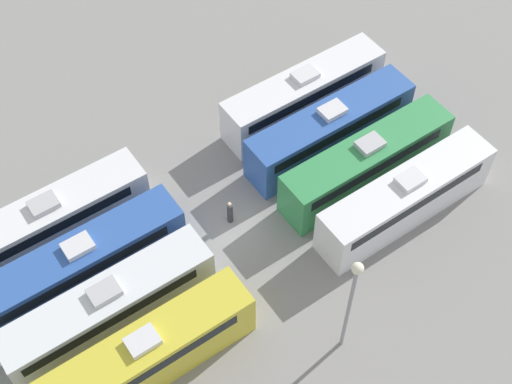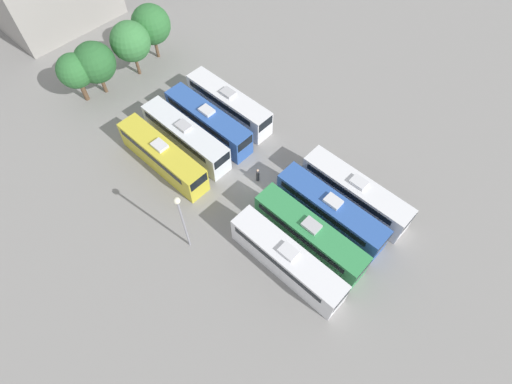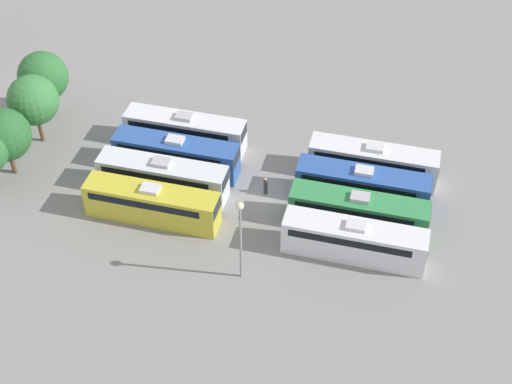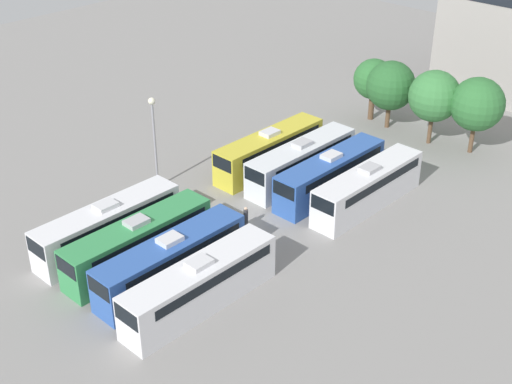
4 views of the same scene
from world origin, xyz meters
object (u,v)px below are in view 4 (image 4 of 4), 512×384
Objects in this scene: bus_5 at (302,161)px; tree_2 at (434,96)px; bus_7 at (368,186)px; tree_0 at (374,79)px; bus_1 at (139,241)px; bus_2 at (172,260)px; bus_3 at (201,284)px; worker_person at (246,218)px; tree_3 at (477,104)px; tree_1 at (391,86)px; bus_0 at (108,225)px; bus_6 at (331,173)px; light_pole at (154,128)px; bus_4 at (270,149)px.

tree_2 is at bearing 73.91° from bus_5.
tree_0 is (-10.28, 14.83, 2.52)m from bus_7.
bus_7 is 14.55m from tree_2.
bus_2 is at bearing 2.32° from bus_1.
bus_3 is 6.48× the size of worker_person.
bus_1 is 3.42m from bus_2.
tree_3 is (4.70, 32.60, 3.01)m from bus_2.
tree_0 is at bearing 167.28° from tree_1.
bus_0 is at bearing -90.21° from tree_0.
tree_2 is at bearing 94.72° from bus_3.
bus_0 is at bearing -111.04° from bus_6.
bus_1 and bus_2 have the same top height.
bus_7 is (7.01, 17.85, 0.00)m from bus_1.
bus_6 is 1.84× the size of tree_0.
bus_2 is 31.82m from tree_2.
bus_5 is at bearing 110.53° from bus_3.
bus_2 is at bearing -78.39° from tree_0.
bus_6 is at bearing -107.20° from tree_3.
bus_2 is 33.07m from tree_3.
tree_3 is at bearing 81.79° from bus_2.
light_pole is at bearing -106.42° from tree_1.
bus_2 is (6.81, 0.29, 0.00)m from bus_0.
bus_2 is 32.39m from tree_1.
tree_3 is (4.71, 15.22, 3.01)m from bus_6.
bus_1 is 1.61× the size of tree_3.
worker_person is (-1.22, -8.90, -0.96)m from bus_6.
bus_4 is (-6.78, 17.24, 0.00)m from bus_2.
bus_2 and bus_3 have the same top height.
bus_6 is 1.62× the size of tree_2.
bus_6 is (-3.46, 17.87, 0.00)m from bus_3.
bus_6 is 1.71× the size of tree_1.
bus_0 is at bearing -90.08° from bus_4.
bus_4 is 1.00× the size of bus_6.
light_pole is at bearing -116.27° from bus_4.
bus_5 is 6.48× the size of worker_person.
bus_3 is at bearing -85.28° from tree_2.
tree_1 is (2.54, 32.30, 2.62)m from bus_0.
bus_1 is 32.23m from tree_2.
bus_4 is at bearing -175.48° from bus_5.
light_pole is (-8.04, -9.50, 3.69)m from bus_5.
bus_6 and bus_7 have the same top height.
tree_0 reaches higher than bus_1.
bus_2 is 1.84× the size of tree_0.
tree_1 is (7.07, 23.99, -1.07)m from light_pole.
bus_5 is 9.31m from worker_person.
bus_1 is 1.00× the size of bus_4.
bus_1 is 1.00× the size of bus_3.
bus_5 is (3.51, 17.81, 0.00)m from bus_0.
bus_4 is 1.71× the size of tree_1.
tree_2 is (-2.80, 13.96, 3.01)m from bus_7.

